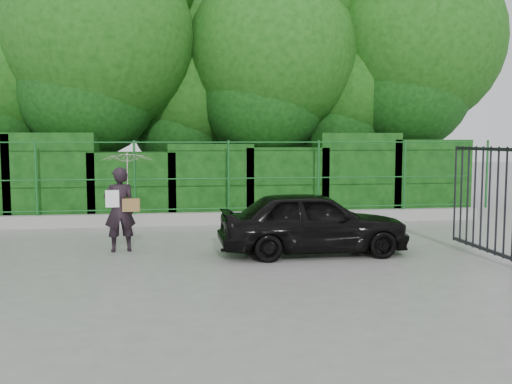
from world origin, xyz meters
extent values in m
plane|color=gray|center=(0.00, 0.00, 0.00)|extent=(80.00, 80.00, 0.00)
cube|color=#9E9E99|center=(0.00, 4.50, 0.15)|extent=(14.00, 0.25, 0.30)
cylinder|color=#175721|center=(-4.20, 4.50, 1.20)|extent=(0.06, 0.06, 1.80)
cylinder|color=#175721|center=(-1.90, 4.50, 1.20)|extent=(0.06, 0.06, 1.80)
cylinder|color=#175721|center=(0.40, 4.50, 1.20)|extent=(0.06, 0.06, 1.80)
cylinder|color=#175721|center=(2.70, 4.50, 1.20)|extent=(0.06, 0.06, 1.80)
cylinder|color=#175721|center=(5.00, 4.50, 1.20)|extent=(0.06, 0.06, 1.80)
cylinder|color=#175721|center=(7.30, 4.50, 1.20)|extent=(0.06, 0.06, 1.80)
cylinder|color=#175721|center=(0.00, 4.50, 0.40)|extent=(13.60, 0.03, 0.03)
cylinder|color=#175721|center=(0.00, 4.50, 1.15)|extent=(13.60, 0.03, 0.03)
cylinder|color=#175721|center=(0.00, 4.50, 2.05)|extent=(13.60, 0.03, 0.03)
cube|color=black|center=(-4.00, 5.50, 1.14)|extent=(2.20, 1.20, 2.29)
cube|color=black|center=(-2.00, 5.50, 0.90)|extent=(2.20, 1.20, 1.79)
cube|color=black|center=(0.00, 5.50, 1.00)|extent=(2.20, 1.20, 2.00)
cube|color=black|center=(2.00, 5.50, 0.95)|extent=(2.20, 1.20, 1.90)
cube|color=black|center=(4.00, 5.50, 1.15)|extent=(2.20, 1.20, 2.29)
cube|color=black|center=(6.00, 5.50, 1.06)|extent=(2.20, 1.20, 2.11)
cylinder|color=black|center=(-5.50, 8.00, 1.88)|extent=(0.36, 0.36, 3.75)
sphere|color=#14470F|center=(-5.50, 8.00, 4.12)|extent=(4.50, 4.50, 4.50)
cylinder|color=black|center=(-3.00, 7.20, 2.25)|extent=(0.36, 0.36, 4.50)
sphere|color=#14470F|center=(-3.00, 7.20, 4.95)|extent=(5.40, 5.40, 5.40)
cylinder|color=black|center=(-0.50, 8.50, 1.62)|extent=(0.36, 0.36, 3.25)
sphere|color=#14470F|center=(-0.50, 8.50, 3.58)|extent=(3.90, 3.90, 3.90)
cylinder|color=black|center=(2.00, 7.50, 2.12)|extent=(0.36, 0.36, 4.25)
sphere|color=#14470F|center=(2.00, 7.50, 4.68)|extent=(5.10, 5.10, 5.10)
cylinder|color=black|center=(4.50, 8.20, 1.75)|extent=(0.36, 0.36, 3.50)
sphere|color=#14470F|center=(4.50, 8.20, 3.85)|extent=(4.20, 4.20, 4.20)
cylinder|color=black|center=(6.50, 7.80, 2.38)|extent=(0.36, 0.36, 4.75)
sphere|color=#14470F|center=(6.50, 7.80, 5.23)|extent=(5.70, 5.70, 5.70)
cube|color=#232329|center=(4.60, -0.05, 0.15)|extent=(0.05, 2.00, 0.06)
cube|color=#232329|center=(4.60, -0.05, 1.95)|extent=(0.05, 2.00, 0.06)
cylinder|color=#232329|center=(4.60, -0.75, 1.05)|extent=(0.04, 0.04, 1.90)
cylinder|color=#232329|center=(4.60, -0.50, 1.05)|extent=(0.04, 0.04, 1.90)
cylinder|color=#232329|center=(4.60, -0.25, 1.05)|extent=(0.04, 0.04, 1.90)
cylinder|color=#232329|center=(4.60, 0.00, 1.05)|extent=(0.04, 0.04, 1.90)
cylinder|color=#232329|center=(4.60, 0.25, 1.05)|extent=(0.04, 0.04, 1.90)
cylinder|color=#232329|center=(4.60, 0.50, 1.05)|extent=(0.04, 0.04, 1.90)
cylinder|color=#232329|center=(4.60, 0.75, 1.05)|extent=(0.04, 0.04, 1.90)
cylinder|color=#232329|center=(4.60, 1.00, 1.05)|extent=(0.04, 0.04, 1.90)
imported|color=black|center=(-1.96, 1.30, 0.80)|extent=(0.65, 0.49, 1.60)
imported|color=beige|center=(-1.81, 1.35, 1.46)|extent=(0.95, 0.97, 0.87)
cube|color=olive|center=(-1.74, 1.22, 0.89)|extent=(0.32, 0.15, 0.24)
cube|color=white|center=(-2.08, 1.18, 1.02)|extent=(0.25, 0.02, 0.32)
imported|color=black|center=(1.60, 0.59, 0.59)|extent=(3.51, 1.45, 1.19)
camera|label=1|loc=(-0.91, -9.62, 2.12)|focal=40.00mm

